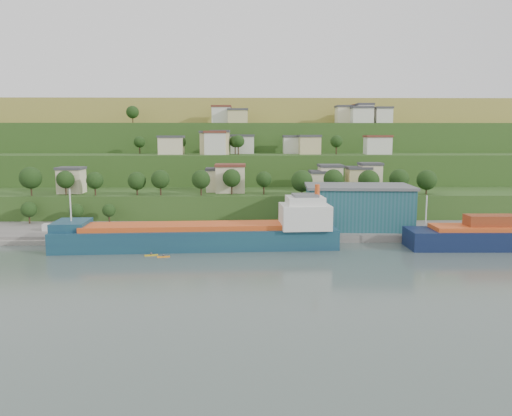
{
  "coord_description": "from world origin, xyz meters",
  "views": [
    {
      "loc": [
        5.54,
        -119.19,
        28.85
      ],
      "look_at": [
        7.95,
        15.0,
        9.75
      ],
      "focal_mm": 35.0,
      "sensor_mm": 36.0,
      "label": 1
    }
  ],
  "objects_px": {
    "warehouse": "(358,206)",
    "caravan": "(54,228)",
    "kayak_orange": "(164,256)",
    "cargo_ship_near": "(206,237)"
  },
  "relations": [
    {
      "from": "cargo_ship_near",
      "to": "warehouse",
      "type": "distance_m",
      "value": 47.76
    },
    {
      "from": "cargo_ship_near",
      "to": "caravan",
      "type": "height_order",
      "value": "cargo_ship_near"
    },
    {
      "from": "warehouse",
      "to": "kayak_orange",
      "type": "bearing_deg",
      "value": -148.23
    },
    {
      "from": "kayak_orange",
      "to": "warehouse",
      "type": "bearing_deg",
      "value": 16.86
    },
    {
      "from": "warehouse",
      "to": "caravan",
      "type": "xyz_separation_m",
      "value": [
        -89.13,
        -3.17,
        -5.82
      ]
    },
    {
      "from": "caravan",
      "to": "cargo_ship_near",
      "type": "bearing_deg",
      "value": -22.86
    },
    {
      "from": "warehouse",
      "to": "caravan",
      "type": "bearing_deg",
      "value": -173.99
    },
    {
      "from": "caravan",
      "to": "kayak_orange",
      "type": "height_order",
      "value": "caravan"
    },
    {
      "from": "warehouse",
      "to": "caravan",
      "type": "distance_m",
      "value": 89.38
    },
    {
      "from": "caravan",
      "to": "kayak_orange",
      "type": "relative_size",
      "value": 1.95
    }
  ]
}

